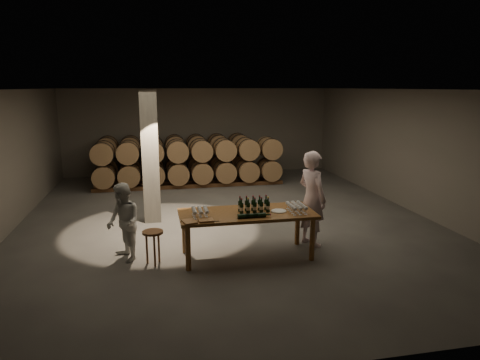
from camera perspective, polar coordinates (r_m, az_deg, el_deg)
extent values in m
plane|color=#4A4745|center=(10.86, -1.92, -5.15)|extent=(12.00, 12.00, 0.00)
plane|color=#605E59|center=(10.35, -2.05, 11.99)|extent=(12.00, 12.00, 0.00)
plane|color=slate|center=(16.39, -5.48, 6.47)|extent=(10.00, 0.00, 10.00)
plane|color=slate|center=(4.84, 9.99, -7.97)|extent=(10.00, 0.00, 10.00)
plane|color=slate|center=(10.86, -29.00, 1.98)|extent=(0.00, 12.00, 12.00)
plane|color=slate|center=(12.33, 21.65, 3.72)|extent=(0.00, 12.00, 12.00)
cube|color=#6B655D|center=(10.54, -11.87, 3.01)|extent=(0.40, 0.40, 3.20)
cylinder|color=brown|center=(7.84, -6.95, -9.03)|extent=(0.10, 0.10, 0.84)
cylinder|color=brown|center=(8.33, 9.60, -7.79)|extent=(0.10, 0.10, 0.84)
cylinder|color=brown|center=(8.64, -7.42, -6.97)|extent=(0.10, 0.10, 0.84)
cylinder|color=brown|center=(9.09, 7.66, -5.99)|extent=(0.10, 0.10, 0.84)
cube|color=brown|center=(8.25, 0.94, -4.51)|extent=(2.60, 1.10, 0.06)
cube|color=brown|center=(15.47, -8.47, 0.26)|extent=(5.48, 0.10, 0.12)
cube|color=brown|center=(16.05, -8.59, 0.70)|extent=(5.48, 0.10, 0.12)
cylinder|color=#987144|center=(15.74, -17.11, 1.58)|extent=(0.70, 0.95, 0.70)
cylinder|color=black|center=(15.49, -17.20, 1.41)|extent=(0.73, 0.04, 0.73)
cylinder|color=black|center=(16.00, -17.02, 1.75)|extent=(0.73, 0.04, 0.73)
cylinder|color=#987144|center=(15.68, -14.28, 1.71)|extent=(0.70, 0.95, 0.70)
cylinder|color=black|center=(15.43, -14.32, 1.54)|extent=(0.73, 0.04, 0.73)
cylinder|color=black|center=(15.94, -14.23, 1.88)|extent=(0.73, 0.04, 0.73)
cylinder|color=#987144|center=(15.66, -11.43, 1.83)|extent=(0.70, 0.95, 0.70)
cylinder|color=black|center=(15.41, -11.42, 1.66)|extent=(0.73, 0.04, 0.73)
cylinder|color=black|center=(15.92, -11.43, 2.00)|extent=(0.73, 0.04, 0.73)
cylinder|color=#987144|center=(15.68, -8.58, 1.95)|extent=(0.70, 0.95, 0.70)
cylinder|color=black|center=(15.43, -8.52, 1.78)|extent=(0.73, 0.04, 0.73)
cylinder|color=black|center=(15.94, -8.63, 2.12)|extent=(0.73, 0.04, 0.73)
cylinder|color=#987144|center=(15.74, -5.74, 2.07)|extent=(0.70, 0.95, 0.70)
cylinder|color=black|center=(15.48, -5.64, 1.90)|extent=(0.73, 0.04, 0.73)
cylinder|color=black|center=(15.99, -5.83, 2.23)|extent=(0.73, 0.04, 0.73)
cylinder|color=#987144|center=(15.83, -2.93, 2.17)|extent=(0.70, 0.95, 0.70)
cylinder|color=black|center=(15.58, -2.78, 2.01)|extent=(0.73, 0.04, 0.73)
cylinder|color=black|center=(16.08, -3.07, 2.33)|extent=(0.73, 0.04, 0.73)
cylinder|color=#987144|center=(15.96, -0.16, 2.28)|extent=(0.70, 0.95, 0.70)
cylinder|color=black|center=(15.71, 0.03, 2.11)|extent=(0.73, 0.04, 0.73)
cylinder|color=black|center=(16.21, -0.34, 2.43)|extent=(0.73, 0.04, 0.73)
cylinder|color=#987144|center=(15.63, -17.28, 4.25)|extent=(0.70, 0.95, 0.70)
cylinder|color=black|center=(15.37, -17.37, 4.11)|extent=(0.73, 0.04, 0.73)
cylinder|color=black|center=(15.89, -17.19, 4.38)|extent=(0.73, 0.04, 0.73)
cylinder|color=#987144|center=(15.57, -14.42, 4.39)|extent=(0.70, 0.95, 0.70)
cylinder|color=black|center=(15.31, -14.46, 4.26)|extent=(0.73, 0.04, 0.73)
cylinder|color=black|center=(15.83, -14.38, 4.51)|extent=(0.73, 0.04, 0.73)
cylinder|color=#987144|center=(15.55, -11.54, 4.52)|extent=(0.70, 0.95, 0.70)
cylinder|color=black|center=(15.29, -11.54, 4.39)|extent=(0.73, 0.04, 0.73)
cylinder|color=black|center=(15.81, -11.55, 4.64)|extent=(0.73, 0.04, 0.73)
cylinder|color=#987144|center=(15.57, -8.66, 4.63)|extent=(0.70, 0.95, 0.70)
cylinder|color=black|center=(15.31, -8.61, 4.51)|extent=(0.73, 0.04, 0.73)
cylinder|color=black|center=(15.82, -8.71, 4.76)|extent=(0.73, 0.04, 0.73)
cylinder|color=#987144|center=(15.62, -5.80, 4.74)|extent=(0.70, 0.95, 0.70)
cylinder|color=black|center=(15.37, -5.70, 4.61)|extent=(0.73, 0.04, 0.73)
cylinder|color=black|center=(15.88, -5.89, 4.86)|extent=(0.73, 0.04, 0.73)
cylinder|color=#987144|center=(15.72, -2.96, 4.83)|extent=(0.70, 0.95, 0.70)
cylinder|color=black|center=(15.46, -2.81, 4.71)|extent=(0.73, 0.04, 0.73)
cylinder|color=black|center=(15.97, -3.10, 4.95)|extent=(0.73, 0.04, 0.73)
cylinder|color=#987144|center=(15.85, -0.16, 4.91)|extent=(0.70, 0.95, 0.70)
cylinder|color=black|center=(15.60, 0.03, 4.79)|extent=(0.73, 0.04, 0.73)
cylinder|color=black|center=(16.10, -0.34, 5.03)|extent=(0.73, 0.04, 0.73)
cube|color=brown|center=(14.13, -6.57, -0.84)|extent=(6.26, 0.10, 0.12)
cube|color=brown|center=(14.71, -6.78, -0.31)|extent=(6.26, 0.10, 0.12)
cylinder|color=#987144|center=(14.38, -17.62, 0.56)|extent=(0.70, 0.95, 0.70)
cylinder|color=black|center=(14.12, -17.73, 0.35)|extent=(0.73, 0.04, 0.73)
cylinder|color=black|center=(14.63, -17.52, 0.77)|extent=(0.73, 0.04, 0.73)
cylinder|color=#987144|center=(14.31, -14.52, 0.70)|extent=(0.70, 0.95, 0.70)
cylinder|color=black|center=(14.06, -14.57, 0.49)|extent=(0.73, 0.04, 0.73)
cylinder|color=black|center=(14.57, -14.47, 0.90)|extent=(0.73, 0.04, 0.73)
cylinder|color=#987144|center=(14.29, -11.40, 0.83)|extent=(0.70, 0.95, 0.70)
cylinder|color=black|center=(14.03, -11.39, 0.62)|extent=(0.73, 0.04, 0.73)
cylinder|color=black|center=(14.54, -11.40, 1.03)|extent=(0.73, 0.04, 0.73)
cylinder|color=#987144|center=(14.31, -8.27, 0.96)|extent=(0.70, 0.95, 0.70)
cylinder|color=black|center=(14.05, -8.21, 0.76)|extent=(0.73, 0.04, 0.73)
cylinder|color=black|center=(14.56, -8.33, 1.16)|extent=(0.73, 0.04, 0.73)
cylinder|color=#987144|center=(14.37, -5.17, 1.09)|extent=(0.70, 0.95, 0.70)
cylinder|color=black|center=(14.12, -5.05, 0.89)|extent=(0.73, 0.04, 0.73)
cylinder|color=black|center=(14.62, -5.28, 1.29)|extent=(0.73, 0.04, 0.73)
cylinder|color=#987144|center=(14.47, -2.10, 1.22)|extent=(0.70, 0.95, 0.70)
cylinder|color=black|center=(14.22, -1.93, 1.02)|extent=(0.73, 0.04, 0.73)
cylinder|color=black|center=(14.72, -2.26, 1.41)|extent=(0.73, 0.04, 0.73)
cylinder|color=#987144|center=(14.62, 0.92, 1.33)|extent=(0.70, 0.95, 0.70)
cylinder|color=black|center=(14.37, 1.14, 1.14)|extent=(0.73, 0.04, 0.73)
cylinder|color=black|center=(14.87, 0.71, 1.52)|extent=(0.73, 0.04, 0.73)
cylinder|color=#987144|center=(14.80, 3.87, 1.45)|extent=(0.70, 0.95, 0.70)
cylinder|color=black|center=(14.55, 4.14, 1.26)|extent=(0.73, 0.04, 0.73)
cylinder|color=black|center=(15.05, 3.61, 1.63)|extent=(0.73, 0.04, 0.73)
cylinder|color=#987144|center=(14.25, -17.81, 3.48)|extent=(0.70, 0.95, 0.70)
cylinder|color=black|center=(14.00, -17.92, 3.31)|extent=(0.73, 0.04, 0.73)
cylinder|color=black|center=(14.51, -17.71, 3.63)|extent=(0.73, 0.04, 0.73)
cylinder|color=#987144|center=(14.19, -14.68, 3.63)|extent=(0.70, 0.95, 0.70)
cylinder|color=black|center=(13.93, -14.73, 3.47)|extent=(0.73, 0.04, 0.73)
cylinder|color=black|center=(14.44, -14.63, 3.78)|extent=(0.73, 0.04, 0.73)
cylinder|color=#987144|center=(14.16, -11.52, 3.77)|extent=(0.70, 0.95, 0.70)
cylinder|color=black|center=(13.90, -11.52, 3.61)|extent=(0.73, 0.04, 0.73)
cylinder|color=black|center=(14.42, -11.53, 3.92)|extent=(0.73, 0.04, 0.73)
cylinder|color=#987144|center=(14.18, -8.37, 3.90)|extent=(0.70, 0.95, 0.70)
cylinder|color=black|center=(13.92, -8.30, 3.74)|extent=(0.73, 0.04, 0.73)
cylinder|color=black|center=(14.44, -8.43, 4.04)|extent=(0.73, 0.04, 0.73)
cylinder|color=#987144|center=(14.24, -5.23, 4.01)|extent=(0.70, 0.95, 0.70)
cylinder|color=black|center=(13.99, -5.11, 3.86)|extent=(0.73, 0.04, 0.73)
cylinder|color=black|center=(14.50, -5.34, 4.16)|extent=(0.73, 0.04, 0.73)
cylinder|color=#987144|center=(14.35, -2.12, 4.12)|extent=(0.70, 0.95, 0.70)
cylinder|color=black|center=(14.09, -1.95, 3.97)|extent=(0.73, 0.04, 0.73)
cylinder|color=black|center=(14.60, -2.29, 4.26)|extent=(0.73, 0.04, 0.73)
cylinder|color=#987144|center=(14.49, 0.93, 4.21)|extent=(0.70, 0.95, 0.70)
cylinder|color=black|center=(14.24, 1.16, 4.06)|extent=(0.73, 0.04, 0.73)
cylinder|color=black|center=(14.74, 0.71, 4.35)|extent=(0.73, 0.04, 0.73)
cylinder|color=#987144|center=(14.68, 3.91, 4.28)|extent=(0.70, 0.95, 0.70)
cylinder|color=black|center=(14.43, 4.19, 4.14)|extent=(0.73, 0.04, 0.73)
cylinder|color=black|center=(14.93, 3.65, 4.42)|extent=(0.73, 0.04, 0.73)
cylinder|color=black|center=(8.13, 0.20, -3.81)|extent=(0.07, 0.07, 0.20)
cylinder|color=silver|center=(8.13, 0.20, -3.87)|extent=(0.08, 0.08, 0.06)
cylinder|color=black|center=(8.09, 0.20, -2.84)|extent=(0.03, 0.03, 0.08)
cylinder|color=gold|center=(8.08, 0.20, -2.52)|extent=(0.03, 0.03, 0.02)
cylinder|color=black|center=(8.27, -0.01, -3.53)|extent=(0.07, 0.07, 0.20)
cylinder|color=silver|center=(8.27, -0.01, -3.59)|extent=(0.08, 0.08, 0.06)
cylinder|color=black|center=(8.23, -0.01, -2.57)|extent=(0.03, 0.03, 0.08)
cylinder|color=maroon|center=(8.22, -0.01, -2.26)|extent=(0.03, 0.03, 0.02)
cylinder|color=black|center=(8.16, 1.10, -3.76)|extent=(0.07, 0.07, 0.20)
cylinder|color=silver|center=(8.16, 1.10, -3.82)|extent=(0.08, 0.08, 0.06)
cylinder|color=black|center=(8.12, 1.10, -2.79)|extent=(0.03, 0.03, 0.08)
cylinder|color=maroon|center=(8.10, 1.11, -2.47)|extent=(0.03, 0.03, 0.02)
cylinder|color=black|center=(8.30, 0.87, -3.48)|extent=(0.07, 0.07, 0.20)
cylinder|color=silver|center=(8.30, 0.87, -3.54)|extent=(0.08, 0.08, 0.06)
cylinder|color=black|center=(8.26, 0.88, -2.52)|extent=(0.03, 0.03, 0.08)
cylinder|color=gold|center=(8.25, 0.88, -2.21)|extent=(0.03, 0.03, 0.02)
cylinder|color=black|center=(8.18, 1.99, -3.71)|extent=(0.07, 0.07, 0.20)
cylinder|color=silver|center=(8.19, 1.99, -3.77)|extent=(0.08, 0.08, 0.06)
cylinder|color=black|center=(8.15, 2.00, -2.74)|extent=(0.03, 0.03, 0.08)
cylinder|color=gold|center=(8.13, 2.00, -2.43)|extent=(0.03, 0.03, 0.02)
cylinder|color=black|center=(8.32, 1.75, -3.43)|extent=(0.07, 0.07, 0.20)
cylinder|color=silver|center=(8.33, 1.75, -3.49)|extent=(0.08, 0.08, 0.06)
cylinder|color=black|center=(8.29, 1.76, -2.48)|extent=(0.03, 0.03, 0.08)
cylinder|color=maroon|center=(8.27, 1.76, -2.17)|extent=(0.03, 0.03, 0.02)
cylinder|color=black|center=(8.21, 2.87, -3.65)|extent=(0.07, 0.07, 0.20)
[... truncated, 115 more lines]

